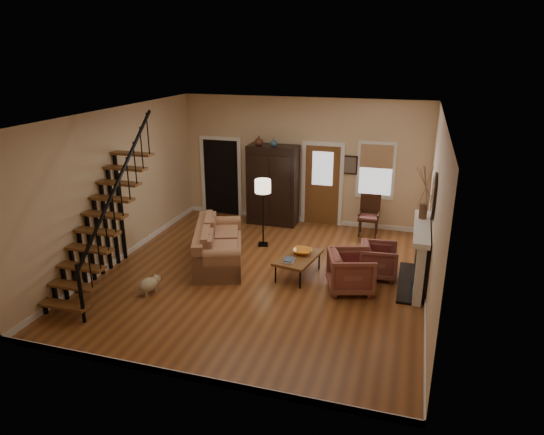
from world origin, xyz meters
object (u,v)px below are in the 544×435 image
(sofa, at_px, (219,245))
(armchair_right, at_px, (379,261))
(armoire, at_px, (273,185))
(floor_lamp, at_px, (263,213))
(side_chair, at_px, (369,216))
(coffee_table, at_px, (298,266))
(armchair_left, at_px, (351,272))

(sofa, height_order, armchair_right, sofa)
(armoire, distance_m, floor_lamp, 1.62)
(sofa, distance_m, side_chair, 3.93)
(armoire, distance_m, coffee_table, 3.37)
(armchair_right, bearing_deg, sofa, 90.43)
(armoire, distance_m, sofa, 2.90)
(armoire, xyz_separation_m, coffee_table, (1.42, -2.94, -0.83))
(armchair_left, height_order, floor_lamp, floor_lamp)
(sofa, height_order, armchair_left, sofa)
(armoire, relative_size, sofa, 0.95)
(armchair_left, xyz_separation_m, floor_lamp, (-2.31, 1.67, 0.42))
(armchair_left, bearing_deg, side_chair, -17.03)
(armchair_right, bearing_deg, armchair_left, 144.48)
(sofa, xyz_separation_m, floor_lamp, (0.62, 1.22, 0.40))
(armoire, relative_size, armchair_left, 2.44)
(armoire, xyz_separation_m, armchair_left, (2.54, -3.25, -0.66))
(coffee_table, height_order, side_chair, side_chair)
(sofa, relative_size, coffee_table, 1.93)
(armchair_right, relative_size, side_chair, 0.75)
(armoire, height_order, side_chair, armoire)
(coffee_table, bearing_deg, sofa, 175.52)
(armchair_right, relative_size, floor_lamp, 0.47)
(sofa, relative_size, armchair_right, 2.91)
(coffee_table, relative_size, side_chair, 1.12)
(coffee_table, distance_m, floor_lamp, 1.90)
(armchair_left, relative_size, floor_lamp, 0.53)
(floor_lamp, bearing_deg, sofa, -117.11)
(floor_lamp, bearing_deg, armchair_right, -17.92)
(armoire, relative_size, coffee_table, 1.83)
(armchair_right, bearing_deg, floor_lamp, 67.10)
(sofa, height_order, coffee_table, sofa)
(coffee_table, xyz_separation_m, floor_lamp, (-1.19, 1.36, 0.59))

